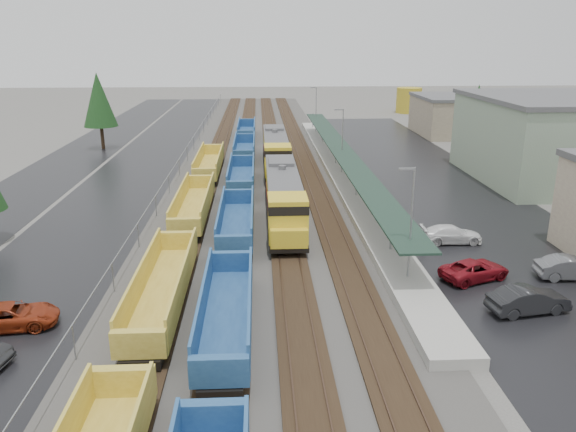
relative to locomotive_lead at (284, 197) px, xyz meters
name	(u,v)px	position (x,y,z in m)	size (l,w,h in m)	color
ballast_strip	(260,161)	(-2.00, 26.31, -2.33)	(20.00, 160.00, 0.08)	#302D2B
trackbed	(260,160)	(-2.00, 26.31, -2.21)	(14.60, 160.00, 0.22)	black
west_parking_lot	(145,162)	(-17.00, 26.31, -2.36)	(10.00, 160.00, 0.02)	black
west_road	(68,163)	(-27.00, 26.31, -2.36)	(9.00, 160.00, 0.02)	black
east_commuter_lot	(421,177)	(17.00, 16.31, -2.36)	(16.00, 100.00, 0.02)	black
station_platform	(341,172)	(7.50, 16.32, -1.64)	(3.00, 80.00, 8.00)	#9E9B93
chainlink_fence	(185,152)	(-11.50, 24.75, -0.76)	(0.08, 160.04, 2.02)	gray
distant_hills	(372,80)	(42.79, 176.99, -2.37)	(301.00, 140.00, 25.20)	#57664F
tree_west_far	(99,100)	(-25.00, 36.31, 4.75)	(4.84, 4.84, 11.00)	#332316
tree_east	(477,112)	(26.00, 24.31, 4.10)	(4.40, 4.40, 10.00)	#332316
locomotive_lead	(284,197)	(0.00, 0.00, 0.00)	(2.98, 19.62, 4.44)	black
locomotive_trail	(276,151)	(0.00, 21.00, 0.00)	(2.98, 19.62, 4.44)	black
well_string_yellow	(163,288)	(-8.00, -15.73, -1.18)	(2.70, 85.09, 2.40)	gold
well_string_blue	(237,222)	(-4.00, -3.29, -1.18)	(2.72, 108.46, 2.42)	navy
storage_tank	(409,100)	(30.73, 75.27, 0.32)	(5.39, 5.39, 5.39)	#B29A23
parked_car_west_c	(11,316)	(-16.13, -18.00, -1.66)	(5.11, 2.36, 1.42)	maroon
parked_car_east_a	(528,300)	(13.68, -17.75, -1.57)	(4.84, 1.69, 1.59)	black
parked_car_east_b	(475,270)	(12.30, -12.85, -1.70)	(4.87, 2.24, 1.35)	maroon
parked_car_east_c	(451,234)	(13.07, -5.78, -1.67)	(4.84, 1.97, 1.40)	white
parked_car_east_e	(571,268)	(18.86, -13.11, -1.60)	(4.66, 1.63, 1.54)	#56585B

